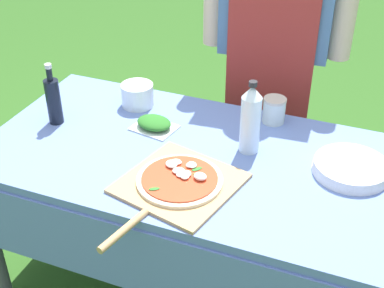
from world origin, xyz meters
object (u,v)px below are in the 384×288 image
object	(u,v)px
water_bottle	(251,119)
sauce_jar	(274,112)
prep_table	(187,172)
pizza_on_peel	(178,183)
oil_bottle	(53,100)
person_cook	(277,17)
herb_container	(154,124)
mixing_tub	(137,95)
plate_stack	(351,168)

from	to	relation	value
water_bottle	sauce_jar	distance (m)	0.25
water_bottle	prep_table	bearing A→B (deg)	-154.53
pizza_on_peel	oil_bottle	world-z (taller)	oil_bottle
person_cook	herb_container	xyz separation A→B (m)	(-0.31, -0.58, -0.27)
mixing_tub	prep_table	bearing A→B (deg)	-37.81
prep_table	oil_bottle	size ratio (longest dim) A/B	6.02
mixing_tub	plate_stack	world-z (taller)	mixing_tub
oil_bottle	mixing_tub	bearing A→B (deg)	45.54
water_bottle	plate_stack	distance (m)	0.38
prep_table	mixing_tub	world-z (taller)	mixing_tub
pizza_on_peel	herb_container	size ratio (longest dim) A/B	3.23
pizza_on_peel	water_bottle	world-z (taller)	water_bottle
herb_container	mixing_tub	bearing A→B (deg)	134.61
sauce_jar	person_cook	bearing A→B (deg)	105.74
pizza_on_peel	plate_stack	xyz separation A→B (m)	(0.52, 0.29, 0.01)
herb_container	person_cook	bearing A→B (deg)	61.89
pizza_on_peel	mixing_tub	world-z (taller)	mixing_tub
water_bottle	person_cook	bearing A→B (deg)	96.70
person_cook	sauce_jar	bearing A→B (deg)	101.19
water_bottle	herb_container	bearing A→B (deg)	178.77
oil_bottle	plate_stack	bearing A→B (deg)	4.20
oil_bottle	plate_stack	size ratio (longest dim) A/B	0.96
prep_table	herb_container	distance (m)	0.23
herb_container	sauce_jar	bearing A→B (deg)	28.23
water_bottle	plate_stack	size ratio (longest dim) A/B	1.06
person_cook	sauce_jar	distance (m)	0.45
water_bottle	mixing_tub	world-z (taller)	water_bottle
person_cook	herb_container	world-z (taller)	person_cook
mixing_tub	plate_stack	size ratio (longest dim) A/B	0.51
oil_bottle	plate_stack	xyz separation A→B (m)	(1.13, 0.08, -0.08)
oil_bottle	herb_container	world-z (taller)	oil_bottle
person_cook	plate_stack	bearing A→B (deg)	121.35
person_cook	oil_bottle	xyz separation A→B (m)	(-0.69, -0.68, -0.20)
person_cook	oil_bottle	world-z (taller)	person_cook
herb_container	mixing_tub	size ratio (longest dim) A/B	1.37
herb_container	sauce_jar	xyz separation A→B (m)	(0.41, 0.22, 0.02)
mixing_tub	water_bottle	bearing A→B (deg)	-16.21
pizza_on_peel	herb_container	world-z (taller)	pizza_on_peel
person_cook	pizza_on_peel	distance (m)	0.93
oil_bottle	water_bottle	bearing A→B (deg)	6.66
prep_table	water_bottle	xyz separation A→B (m)	(0.20, 0.10, 0.22)
plate_stack	sauce_jar	bearing A→B (deg)	144.47
pizza_on_peel	herb_container	xyz separation A→B (m)	(-0.23, 0.30, 0.01)
prep_table	sauce_jar	distance (m)	0.42
person_cook	plate_stack	size ratio (longest dim) A/B	6.61
plate_stack	sauce_jar	size ratio (longest dim) A/B	2.54
prep_table	oil_bottle	bearing A→B (deg)	179.19
person_cook	mixing_tub	distance (m)	0.68
water_bottle	sauce_jar	world-z (taller)	water_bottle
person_cook	oil_bottle	size ratio (longest dim) A/B	6.92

